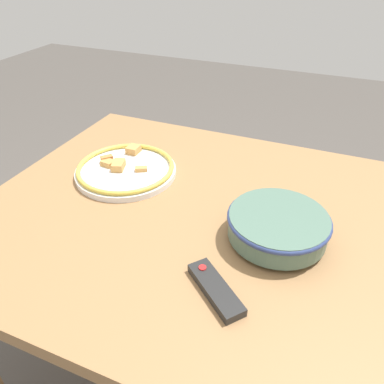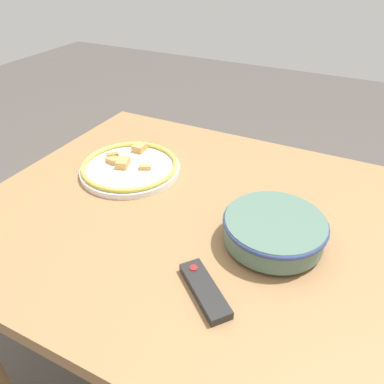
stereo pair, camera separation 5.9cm
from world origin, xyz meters
The scene contains 5 objects.
ground_plane centered at (0.00, 0.00, 0.00)m, with size 8.00×8.00×0.00m, color #4C4742.
dining_table centered at (0.00, 0.00, 0.66)m, with size 1.12×0.97×0.76m.
noodle_bowl centered at (-0.24, 0.03, 0.80)m, with size 0.24×0.24×0.07m.
food_plate centered at (0.25, -0.09, 0.77)m, with size 0.31×0.31×0.04m.
tv_remote centered at (-0.16, 0.24, 0.77)m, with size 0.15×0.14×0.02m.
Camera 1 is at (-0.32, 0.74, 1.37)m, focal length 35.00 mm.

